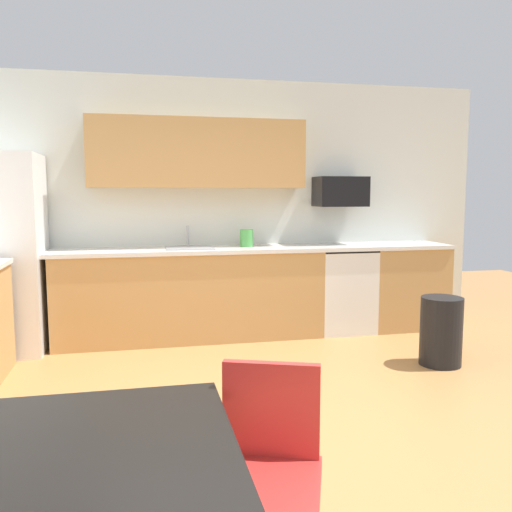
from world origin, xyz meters
TOP-DOWN VIEW (x-y plane):
  - ground_plane at (0.00, 0.00)m, footprint 12.00×12.00m
  - wall_back at (0.00, 2.65)m, footprint 5.80×0.10m
  - cabinet_run_back at (-0.40, 2.30)m, footprint 2.69×0.60m
  - cabinet_run_back_right at (1.97, 2.30)m, footprint 0.86×0.60m
  - countertop_back at (0.00, 2.30)m, footprint 4.80×0.64m
  - upper_cabinets_back at (-0.30, 2.43)m, footprint 2.20×0.34m
  - refrigerator at (-2.18, 2.22)m, footprint 0.76×0.70m
  - oven_range at (1.24, 2.30)m, footprint 0.60×0.60m
  - microwave at (1.24, 2.40)m, footprint 0.54×0.36m
  - sink_basin at (-0.41, 2.30)m, footprint 0.48×0.40m
  - sink_faucet at (-0.41, 2.48)m, footprint 0.02×0.02m
  - chair_near_table at (-0.46, -1.30)m, footprint 0.52×0.52m
  - trash_bin at (1.65, 0.98)m, footprint 0.36×0.36m
  - kettle at (0.19, 2.35)m, footprint 0.14×0.14m

SIDE VIEW (x-z plane):
  - ground_plane at x=0.00m, z-range 0.00..0.00m
  - trash_bin at x=1.65m, z-range 0.00..0.60m
  - cabinet_run_back at x=-0.40m, z-range 0.00..0.90m
  - cabinet_run_back_right at x=1.97m, z-range 0.00..0.90m
  - oven_range at x=1.24m, z-range 0.00..0.91m
  - chair_near_table at x=-0.46m, z-range 0.08..0.93m
  - sink_basin at x=-0.41m, z-range 0.81..0.95m
  - countertop_back at x=0.00m, z-range 0.90..0.94m
  - refrigerator at x=-2.18m, z-range 0.00..1.86m
  - kettle at x=0.19m, z-range 0.92..1.12m
  - sink_faucet at x=-0.41m, z-range 0.92..1.16m
  - wall_back at x=0.00m, z-range 0.00..2.70m
  - microwave at x=1.24m, z-range 1.35..1.67m
  - upper_cabinets_back at x=-0.30m, z-range 1.55..2.25m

